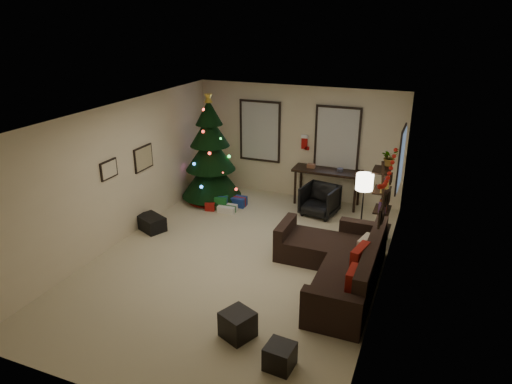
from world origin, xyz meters
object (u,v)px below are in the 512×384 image
(desk, at_px, (328,174))
(bookshelf, at_px, (384,204))
(sofa, at_px, (340,265))
(desk_chair, at_px, (320,200))
(christmas_tree, at_px, (210,156))

(desk, relative_size, bookshelf, 0.90)
(sofa, xyz_separation_m, bookshelf, (0.46, 1.56, 0.57))
(sofa, relative_size, bookshelf, 1.54)
(desk, bearing_deg, bookshelf, -47.33)
(desk, height_order, desk_chair, desk)
(sofa, bearing_deg, desk, 107.79)
(christmas_tree, height_order, desk_chair, christmas_tree)
(christmas_tree, xyz_separation_m, bookshelf, (4.10, -0.83, -0.24))
(christmas_tree, xyz_separation_m, sofa, (3.64, -2.39, -0.81))
(desk_chair, relative_size, bookshelf, 0.39)
(sofa, distance_m, bookshelf, 1.73)
(desk, bearing_deg, christmas_tree, -163.81)
(sofa, relative_size, desk, 1.71)
(sofa, height_order, bookshelf, bookshelf)
(sofa, height_order, desk_chair, sofa)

